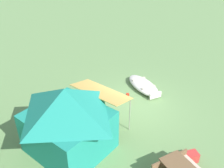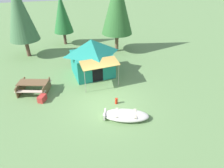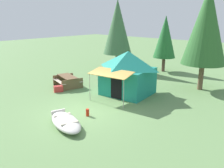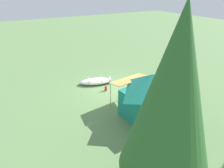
{
  "view_description": "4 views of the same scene",
  "coord_description": "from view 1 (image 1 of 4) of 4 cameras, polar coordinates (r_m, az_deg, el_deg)",
  "views": [
    {
      "loc": [
        -6.22,
        7.57,
        6.98
      ],
      "look_at": [
        0.81,
        0.59,
        1.21
      ],
      "focal_mm": 39.39,
      "sensor_mm": 36.0,
      "label": 1
    },
    {
      "loc": [
        -2.08,
        -9.47,
        7.23
      ],
      "look_at": [
        0.63,
        0.77,
        0.72
      ],
      "focal_mm": 31.66,
      "sensor_mm": 36.0,
      "label": 2
    },
    {
      "loc": [
        8.68,
        -7.56,
        4.7
      ],
      "look_at": [
        0.54,
        1.57,
        1.22
      ],
      "focal_mm": 38.0,
      "sensor_mm": 36.0,
      "label": 3
    },
    {
      "loc": [
        6.58,
        10.76,
        6.83
      ],
      "look_at": [
        0.67,
        0.69,
        0.99
      ],
      "focal_mm": 31.2,
      "sensor_mm": 36.0,
      "label": 4
    }
  ],
  "objects": [
    {
      "name": "canvas_cabin_tent",
      "position": [
        9.13,
        -10.2,
        -8.03
      ],
      "size": [
        3.27,
        4.03,
        2.7
      ],
      "color": "#1C8273",
      "rests_on": "ground_plane"
    },
    {
      "name": "beached_rowboat",
      "position": [
        13.44,
        7.32,
        -0.32
      ],
      "size": [
        2.69,
        1.8,
        0.4
      ],
      "color": "silver",
      "rests_on": "ground_plane"
    },
    {
      "name": "cooler_box",
      "position": [
        9.72,
        17.64,
        -15.9
      ],
      "size": [
        0.57,
        0.67,
        0.39
      ],
      "primitive_type": "cube",
      "rotation": [
        0.0,
        0.0,
        1.09
      ],
      "color": "#BC312D",
      "rests_on": "ground_plane"
    },
    {
      "name": "fuel_can",
      "position": [
        12.46,
        3.63,
        -2.96
      ],
      "size": [
        0.21,
        0.21,
        0.36
      ],
      "primitive_type": "cylinder",
      "rotation": [
        0.0,
        0.0,
        4.27
      ],
      "color": "red",
      "rests_on": "ground_plane"
    },
    {
      "name": "ground_plane",
      "position": [
        12.03,
        4.75,
        -5.38
      ],
      "size": [
        80.0,
        80.0,
        0.0
      ],
      "primitive_type": "plane",
      "color": "#61864F"
    }
  ]
}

